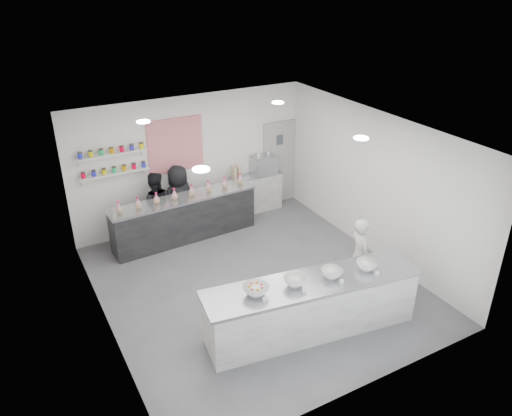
{
  "coord_description": "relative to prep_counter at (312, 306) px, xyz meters",
  "views": [
    {
      "loc": [
        -3.81,
        -6.93,
        5.52
      ],
      "look_at": [
        0.23,
        0.4,
        1.39
      ],
      "focal_mm": 35.0,
      "sensor_mm": 36.0,
      "label": 1
    }
  ],
  "objects": [
    {
      "name": "floor",
      "position": [
        -0.16,
        1.61,
        -0.49
      ],
      "size": [
        6.0,
        6.0,
        0.0
      ],
      "primitive_type": "plane",
      "color": "#515156",
      "rests_on": "ground"
    },
    {
      "name": "ceiling",
      "position": [
        -0.16,
        1.61,
        2.51
      ],
      "size": [
        6.0,
        6.0,
        0.0
      ],
      "primitive_type": "plane",
      "rotation": [
        3.14,
        0.0,
        0.0
      ],
      "color": "white",
      "rests_on": "floor"
    },
    {
      "name": "back_wall",
      "position": [
        -0.16,
        4.61,
        1.01
      ],
      "size": [
        5.5,
        0.0,
        5.5
      ],
      "primitive_type": "plane",
      "rotation": [
        1.57,
        0.0,
        0.0
      ],
      "color": "white",
      "rests_on": "floor"
    },
    {
      "name": "left_wall",
      "position": [
        -2.91,
        1.61,
        1.01
      ],
      "size": [
        0.0,
        6.0,
        6.0
      ],
      "primitive_type": "plane",
      "rotation": [
        1.57,
        0.0,
        1.57
      ],
      "color": "white",
      "rests_on": "floor"
    },
    {
      "name": "right_wall",
      "position": [
        2.59,
        1.61,
        1.01
      ],
      "size": [
        0.0,
        6.0,
        6.0
      ],
      "primitive_type": "plane",
      "rotation": [
        1.57,
        0.0,
        -1.57
      ],
      "color": "white",
      "rests_on": "floor"
    },
    {
      "name": "back_door",
      "position": [
        2.14,
        4.58,
        0.56
      ],
      "size": [
        0.88,
        0.04,
        2.1
      ],
      "primitive_type": "cube",
      "color": "#9F9E9C",
      "rests_on": "floor"
    },
    {
      "name": "pattern_panel",
      "position": [
        -0.51,
        4.59,
        1.46
      ],
      "size": [
        1.25,
        0.03,
        1.2
      ],
      "primitive_type": "cube",
      "color": "red",
      "rests_on": "back_wall"
    },
    {
      "name": "jar_shelf_lower",
      "position": [
        -1.91,
        4.51,
        1.11
      ],
      "size": [
        1.45,
        0.22,
        0.04
      ],
      "primitive_type": "cube",
      "color": "silver",
      "rests_on": "back_wall"
    },
    {
      "name": "jar_shelf_upper",
      "position": [
        -1.91,
        4.51,
        1.53
      ],
      "size": [
        1.45,
        0.22,
        0.04
      ],
      "primitive_type": "cube",
      "color": "silver",
      "rests_on": "back_wall"
    },
    {
      "name": "preserve_jars",
      "position": [
        -1.91,
        4.49,
        1.39
      ],
      "size": [
        1.45,
        0.1,
        0.56
      ],
      "primitive_type": null,
      "color": "#E7002D",
      "rests_on": "jar_shelf_lower"
    },
    {
      "name": "downlight_0",
      "position": [
        -1.56,
        0.61,
        2.49
      ],
      "size": [
        0.24,
        0.24,
        0.02
      ],
      "primitive_type": "cylinder",
      "color": "white",
      "rests_on": "ceiling"
    },
    {
      "name": "downlight_1",
      "position": [
        1.24,
        0.61,
        2.49
      ],
      "size": [
        0.24,
        0.24,
        0.02
      ],
      "primitive_type": "cylinder",
      "color": "white",
      "rests_on": "ceiling"
    },
    {
      "name": "downlight_2",
      "position": [
        -1.56,
        3.21,
        2.49
      ],
      "size": [
        0.24,
        0.24,
        0.02
      ],
      "primitive_type": "cylinder",
      "color": "white",
      "rests_on": "ceiling"
    },
    {
      "name": "downlight_3",
      "position": [
        1.24,
        3.21,
        2.49
      ],
      "size": [
        0.24,
        0.24,
        0.02
      ],
      "primitive_type": "cylinder",
      "color": "white",
      "rests_on": "ceiling"
    },
    {
      "name": "prep_counter",
      "position": [
        0.0,
        0.0,
        0.0
      ],
      "size": [
        3.68,
        1.33,
        0.98
      ],
      "primitive_type": "cube",
      "rotation": [
        0.0,
        0.0,
        -0.14
      ],
      "color": "#979793",
      "rests_on": "floor"
    },
    {
      "name": "back_bar",
      "position": [
        -0.67,
        3.89,
        0.01
      ],
      "size": [
        3.28,
        0.75,
        1.01
      ],
      "primitive_type": "cube",
      "rotation": [
        0.0,
        0.0,
        0.05
      ],
      "color": "black",
      "rests_on": "floor"
    },
    {
      "name": "sneeze_guard",
      "position": [
        -0.65,
        3.61,
        0.65
      ],
      "size": [
        3.2,
        0.16,
        0.27
      ],
      "primitive_type": "cube",
      "rotation": [
        0.0,
        0.0,
        0.05
      ],
      "color": "white",
      "rests_on": "back_bar"
    },
    {
      "name": "espresso_ledge",
      "position": [
        1.39,
        4.39,
        -0.02
      ],
      "size": [
        1.27,
        0.4,
        0.94
      ],
      "primitive_type": "cube",
      "color": "#979793",
      "rests_on": "floor"
    },
    {
      "name": "espresso_machine",
      "position": [
        1.6,
        4.39,
        0.67
      ],
      "size": [
        0.57,
        0.39,
        0.43
      ],
      "primitive_type": "cube",
      "color": "#93969E",
      "rests_on": "espresso_ledge"
    },
    {
      "name": "cup_stacks",
      "position": [
        0.86,
        4.39,
        0.62
      ],
      "size": [
        0.24,
        0.24,
        0.33
      ],
      "primitive_type": null,
      "color": "tan",
      "rests_on": "espresso_ledge"
    },
    {
      "name": "prep_bowls",
      "position": [
        0.0,
        -0.0,
        0.56
      ],
      "size": [
        2.35,
        0.79,
        0.14
      ],
      "primitive_type": null,
      "rotation": [
        0.0,
        0.0,
        -0.14
      ],
      "color": "white",
      "rests_on": "prep_counter"
    },
    {
      "name": "label_cards",
      "position": [
        0.07,
        -0.49,
        0.53
      ],
      "size": [
        2.01,
        0.04,
        0.07
      ],
      "primitive_type": null,
      "color": "white",
      "rests_on": "prep_counter"
    },
    {
      "name": "cookie_bags",
      "position": [
        -0.67,
        3.89,
        0.65
      ],
      "size": [
        2.94,
        0.28,
        0.26
      ],
      "primitive_type": null,
      "rotation": [
        0.0,
        0.0,
        0.05
      ],
      "color": "pink",
      "rests_on": "back_bar"
    },
    {
      "name": "woman_prep",
      "position": [
        1.46,
        0.59,
        0.24
      ],
      "size": [
        0.43,
        0.58,
        1.45
      ],
      "primitive_type": "imported",
      "rotation": [
        0.0,
        0.0,
        1.4
      ],
      "color": "silver",
      "rests_on": "floor"
    },
    {
      "name": "staff_left",
      "position": [
        -1.2,
        4.21,
        0.29
      ],
      "size": [
        0.91,
        0.8,
        1.57
      ],
      "primitive_type": "imported",
      "rotation": [
        0.0,
        0.0,
        2.83
      ],
      "color": "black",
      "rests_on": "floor"
    },
    {
      "name": "staff_right",
      "position": [
        -0.65,
        4.21,
        0.31
      ],
      "size": [
        0.9,
        0.71,
        1.61
      ],
      "primitive_type": "imported",
      "rotation": [
        0.0,
        0.0,
        3.42
      ],
      "color": "black",
      "rests_on": "floor"
    }
  ]
}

